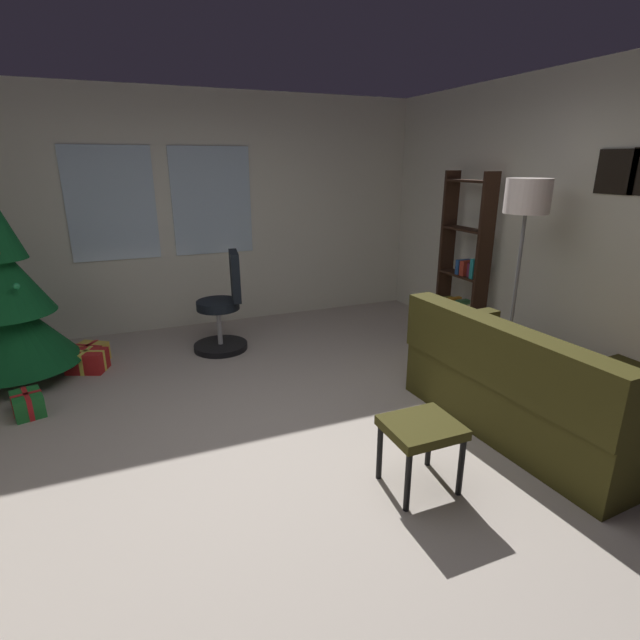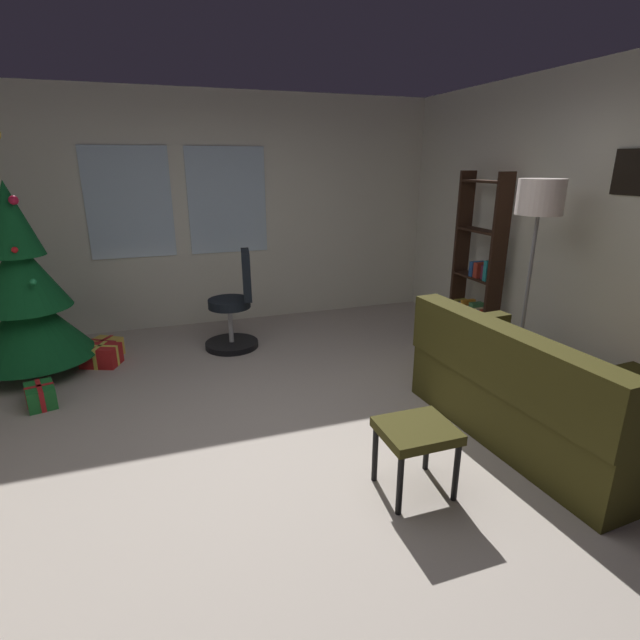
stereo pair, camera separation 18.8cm
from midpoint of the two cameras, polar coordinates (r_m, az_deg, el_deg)
name	(u,v)px [view 2 (the right image)]	position (r m, az deg, el deg)	size (l,w,h in m)	color
ground_plane	(286,456)	(3.47, -2.40, -15.83)	(5.36, 6.03, 0.10)	#ABA094
wall_back_with_windows	(214,212)	(5.90, -11.52, 12.46)	(5.36, 0.12, 2.66)	beige
wall_right_with_frames	(620,238)	(4.52, 33.10, 8.19)	(0.12, 6.03, 2.66)	beige
couch	(566,400)	(3.87, 28.41, -8.40)	(1.79, 1.88, 0.86)	#373211
footstool	(416,436)	(2.96, 13.19, -13.29)	(0.42, 0.38, 0.44)	#373211
holiday_tree	(25,297)	(5.03, -30.68, 2.33)	(1.07, 1.07, 2.17)	#4C331E
gift_box_red	(101,356)	(5.12, -23.60, -3.90)	(0.40, 0.35, 0.21)	red
gift_box_green	(41,396)	(4.51, -29.18, -7.86)	(0.27, 0.33, 0.18)	#1E722D
gift_box_gold	(104,349)	(5.30, -23.35, -3.19)	(0.39, 0.39, 0.19)	gold
office_chair	(235,310)	(5.12, -8.99, 1.15)	(0.56, 0.56, 1.04)	black
bookshelf	(478,272)	(5.36, 19.15, 5.36)	(0.18, 0.64, 1.81)	black
floor_lamp	(538,212)	(4.36, 25.63, 11.43)	(0.36, 0.36, 1.77)	slate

